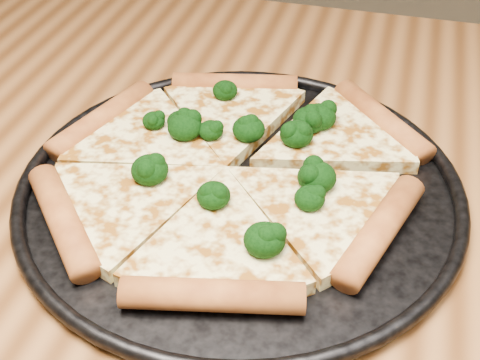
# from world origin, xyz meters

# --- Properties ---
(dining_table) EXTENTS (1.20, 0.90, 0.75)m
(dining_table) POSITION_xyz_m (0.00, 0.00, 0.66)
(dining_table) COLOR brown
(dining_table) RESTS_ON ground
(pizza_pan) EXTENTS (0.41, 0.41, 0.02)m
(pizza_pan) POSITION_xyz_m (-0.06, 0.02, 0.76)
(pizza_pan) COLOR black
(pizza_pan) RESTS_ON dining_table
(pizza) EXTENTS (0.37, 0.36, 0.03)m
(pizza) POSITION_xyz_m (-0.07, 0.03, 0.77)
(pizza) COLOR #FEEF9C
(pizza) RESTS_ON pizza_pan
(broccoli_florets) EXTENTS (0.20, 0.24, 0.03)m
(broccoli_florets) POSITION_xyz_m (-0.06, 0.05, 0.78)
(broccoli_florets) COLOR black
(broccoli_florets) RESTS_ON pizza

